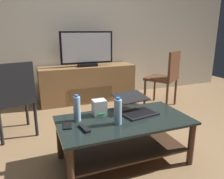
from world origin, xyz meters
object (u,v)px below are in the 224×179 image
side_chair (14,96)px  media_cabinet (88,83)px  water_bottle_near (77,109)px  dining_chair (166,76)px  laptop (135,106)px  television (87,50)px  water_bottle_far (118,112)px  coffee_table (124,132)px  tv_remote (84,128)px  router_box (99,107)px  cell_phone (68,126)px

side_chair → media_cabinet: bearing=42.1°
media_cabinet → water_bottle_near: bearing=-107.9°
dining_chair → laptop: bearing=-136.0°
side_chair → laptop: (1.14, -0.79, -0.01)m
television → water_bottle_far: television is taller
coffee_table → laptop: size_ratio=2.81×
coffee_table → side_chair: 1.35m
tv_remote → coffee_table: bearing=1.3°
coffee_table → tv_remote: 0.43m
dining_chair → tv_remote: bearing=-143.1°
media_cabinet → side_chair: (-1.15, -1.04, 0.19)m
router_box → tv_remote: router_box is taller
side_chair → water_bottle_near: 0.96m
television → water_bottle_near: size_ratio=3.67×
router_box → cell_phone: bearing=-156.4°
television → side_chair: (-1.15, -1.01, -0.40)m
dining_chair → router_box: bearing=-145.7°
side_chair → dining_chair: bearing=6.8°
router_box → water_bottle_near: size_ratio=0.61×
coffee_table → media_cabinet: media_cabinet is taller
laptop → cell_phone: (-0.69, -0.08, -0.06)m
dining_chair → cell_phone: dining_chair is taller
coffee_table → tv_remote: size_ratio=7.63×
television → side_chair: size_ratio=1.01×
media_cabinet → dining_chair: dining_chair is taller
router_box → water_bottle_far: bearing=-71.7°
media_cabinet → television: television is taller
water_bottle_near → tv_remote: water_bottle_near is taller
water_bottle_near → water_bottle_far: (0.32, -0.20, -0.00)m
media_cabinet → laptop: size_ratio=3.80×
side_chair → cell_phone: size_ratio=6.40×
coffee_table → cell_phone: bearing=175.4°
side_chair → water_bottle_far: size_ratio=3.70×
router_box → water_bottle_near: (-0.23, -0.06, 0.04)m
television → cell_phone: bearing=-110.2°
laptop → media_cabinet: bearing=89.9°
dining_chair → water_bottle_far: size_ratio=3.77×
side_chair → tv_remote: bearing=-60.0°
media_cabinet → tv_remote: 2.11m
side_chair → water_bottle_near: (0.56, -0.79, 0.05)m
dining_chair → water_bottle_far: bearing=-137.6°
water_bottle_far → coffee_table: bearing=36.7°
media_cabinet → dining_chair: size_ratio=1.80×
router_box → cell_phone: router_box is taller
laptop → dining_chair: bearing=44.0°
dining_chair → laptop: 1.53m
media_cabinet → laptop: 1.84m
dining_chair → laptop: size_ratio=2.11×
coffee_table → cell_phone: cell_phone is taller
side_chair → water_bottle_near: bearing=-54.8°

